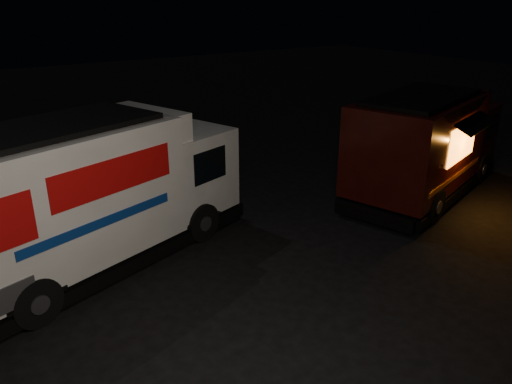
% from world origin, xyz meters
% --- Properties ---
extents(ground, '(80.00, 80.00, 0.00)m').
position_xyz_m(ground, '(0.00, 0.00, 0.00)').
color(ground, black).
rests_on(ground, ground).
extents(white_truck, '(8.25, 4.96, 3.54)m').
position_xyz_m(white_truck, '(-2.26, 2.98, 1.77)').
color(white_truck, white).
rests_on(white_truck, ground).
extents(red_truck, '(7.54, 4.55, 3.30)m').
position_xyz_m(red_truck, '(7.87, 1.62, 1.65)').
color(red_truck, '#380E0A').
rests_on(red_truck, ground).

